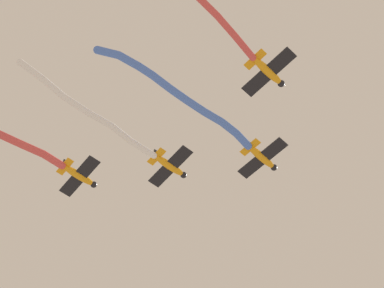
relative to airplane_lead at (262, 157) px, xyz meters
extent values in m
ellipsoid|color=orange|center=(0.01, -0.11, -0.01)|extent=(1.29, 4.68, 0.95)
sphere|color=black|center=(-0.16, 2.09, -0.01)|extent=(0.86, 0.86, 0.80)
ellipsoid|color=#232833|center=(-0.04, 0.46, 0.34)|extent=(0.72, 1.20, 0.50)
cube|color=black|center=(0.00, 0.04, -0.14)|extent=(6.83, 2.08, 0.13)
cube|color=orange|center=(0.16, -2.05, 0.07)|extent=(2.69, 1.08, 0.11)
cube|color=black|center=(0.15, -1.96, 0.57)|extent=(0.21, 1.06, 1.30)
cylinder|color=#4C75DB|center=(0.27, -3.40, 0.21)|extent=(1.32, 2.21, 1.66)
cylinder|color=#4C75DB|center=(0.34, -5.46, 0.65)|extent=(1.07, 2.32, 1.35)
cylinder|color=#4C75DB|center=(0.16, -7.73, 0.91)|extent=(1.54, 2.49, 1.41)
cylinder|color=#4C75DB|center=(-0.09, -10.15, 1.09)|extent=(1.47, 2.59, 1.47)
cylinder|color=#4C75DB|center=(-0.32, -12.49, 1.45)|extent=(1.46, 2.42, 1.72)
cylinder|color=#4C75DB|center=(-0.54, -14.78, 2.02)|extent=(1.30, 2.64, 1.70)
cylinder|color=#4C75DB|center=(-0.70, -16.93, 2.38)|extent=(1.42, 1.99, 1.39)
cylinder|color=#4C75DB|center=(-1.00, -19.10, 2.59)|extent=(1.69, 2.63, 1.55)
cylinder|color=#4C75DB|center=(-1.72, -21.41, 2.76)|extent=(1.88, 2.57, 0.99)
sphere|color=#4C75DB|center=(0.18, -2.42, -0.06)|extent=(0.91, 0.91, 0.91)
sphere|color=#4C75DB|center=(0.37, -4.37, 0.48)|extent=(0.91, 0.91, 0.91)
sphere|color=#4C75DB|center=(0.32, -6.55, 0.82)|extent=(0.91, 0.91, 0.91)
sphere|color=#4C75DB|center=(0.01, -8.90, 0.99)|extent=(0.91, 0.91, 0.91)
sphere|color=#4C75DB|center=(-0.19, -11.40, 1.18)|extent=(0.91, 0.91, 0.91)
sphere|color=#4C75DB|center=(-0.45, -13.57, 1.72)|extent=(0.91, 0.91, 0.91)
sphere|color=#4C75DB|center=(-0.63, -15.99, 2.32)|extent=(0.91, 0.91, 0.91)
sphere|color=#4C75DB|center=(-0.78, -17.88, 2.44)|extent=(0.91, 0.91, 0.91)
sphere|color=#4C75DB|center=(-1.22, -20.32, 2.74)|extent=(0.91, 0.91, 0.91)
sphere|color=#4C75DB|center=(-2.23, -22.51, 2.79)|extent=(0.91, 0.91, 0.91)
ellipsoid|color=orange|center=(-7.90, -7.84, -0.01)|extent=(0.99, 4.63, 0.95)
sphere|color=black|center=(-7.92, -5.64, -0.01)|extent=(0.81, 0.81, 0.80)
ellipsoid|color=#232833|center=(-7.91, -7.27, 0.34)|extent=(0.64, 1.16, 0.50)
cube|color=black|center=(-7.90, -7.69, -0.14)|extent=(6.74, 1.64, 0.13)
cube|color=orange|center=(-7.89, -9.79, 0.07)|extent=(2.64, 0.91, 0.11)
cube|color=black|center=(-7.89, -9.69, 0.57)|extent=(0.14, 1.05, 1.30)
cylinder|color=white|center=(-8.06, -11.71, 0.16)|extent=(1.42, 3.25, 1.51)
cylinder|color=white|center=(-8.21, -14.72, 0.59)|extent=(0.91, 3.01, 1.27)
cylinder|color=white|center=(-8.32, -17.83, 0.83)|extent=(1.21, 3.38, 1.00)
cylinder|color=white|center=(-8.64, -20.98, 1.17)|extent=(1.39, 3.16, 1.64)
cylinder|color=white|center=(-8.77, -23.97, 1.77)|extent=(0.97, 3.15, 1.45)
cylinder|color=white|center=(-8.81, -26.95, 2.39)|extent=(1.12, 3.13, 1.57)
sphere|color=white|center=(-7.88, -10.16, -0.06)|extent=(0.76, 0.76, 0.76)
sphere|color=white|center=(-8.24, -13.27, 0.38)|extent=(0.76, 0.76, 0.76)
sphere|color=white|center=(-8.18, -16.17, 0.80)|extent=(0.76, 0.76, 0.76)
sphere|color=white|center=(-8.46, -19.49, 0.87)|extent=(0.76, 0.76, 0.76)
sphere|color=white|center=(-8.82, -22.47, 1.48)|extent=(0.76, 0.76, 0.76)
sphere|color=white|center=(-8.72, -25.47, 2.06)|extent=(0.76, 0.76, 0.76)
sphere|color=white|center=(-8.90, -28.43, 2.71)|extent=(0.76, 0.76, 0.76)
ellipsoid|color=orange|center=(8.53, -7.17, 0.29)|extent=(1.26, 4.68, 0.95)
sphere|color=black|center=(8.37, -4.97, 0.29)|extent=(0.86, 0.86, 0.80)
ellipsoid|color=#232833|center=(8.49, -6.59, 0.64)|extent=(0.71, 1.20, 0.50)
cube|color=black|center=(8.51, -7.01, 0.16)|extent=(6.82, 2.04, 0.13)
cube|color=orange|center=(8.66, -9.11, 0.37)|extent=(2.68, 1.06, 0.11)
cube|color=black|center=(8.65, -9.02, 0.87)|extent=(0.20, 1.06, 1.30)
cylinder|color=#DB4C4C|center=(8.94, -10.95, 0.41)|extent=(1.51, 3.09, 1.35)
cylinder|color=#DB4C4C|center=(9.42, -13.85, 0.70)|extent=(1.41, 3.00, 1.20)
cylinder|color=#DB4C4C|center=(9.76, -16.89, 0.98)|extent=(1.24, 3.29, 1.33)
sphere|color=#DB4C4C|center=(8.68, -9.48, 0.24)|extent=(0.73, 0.73, 0.73)
sphere|color=#DB4C4C|center=(9.20, -12.41, 0.59)|extent=(0.73, 0.73, 0.73)
sphere|color=#DB4C4C|center=(9.64, -15.29, 0.82)|extent=(0.73, 0.73, 0.73)
ellipsoid|color=orange|center=(-15.82, -15.57, -0.31)|extent=(0.97, 4.63, 0.95)
sphere|color=black|center=(-15.83, -13.37, -0.31)|extent=(0.81, 0.81, 0.80)
ellipsoid|color=#232833|center=(-15.82, -14.99, 0.04)|extent=(0.64, 1.16, 0.50)
cube|color=black|center=(-15.82, -15.41, -0.44)|extent=(6.74, 1.61, 0.13)
cube|color=orange|center=(-15.81, -17.52, -0.23)|extent=(2.63, 0.90, 0.11)
cube|color=black|center=(-15.81, -17.42, 0.27)|extent=(0.13, 1.05, 1.30)
cylinder|color=#DB4C4C|center=(-15.80, -19.16, -0.35)|extent=(0.95, 2.57, 0.98)
cylinder|color=#DB4C4C|center=(-15.93, -21.88, -0.46)|extent=(1.52, 3.00, 1.54)
cylinder|color=#DB4C4C|center=(-16.20, -24.52, -0.65)|extent=(1.41, 2.50, 1.24)
sphere|color=#DB4C4C|center=(-15.80, -17.89, -0.36)|extent=(0.90, 0.90, 0.90)
sphere|color=#DB4C4C|center=(-15.81, -20.44, -0.33)|extent=(0.90, 0.90, 0.90)
sphere|color=#DB4C4C|center=(-16.06, -23.32, -0.60)|extent=(0.90, 0.90, 0.90)
sphere|color=#DB4C4C|center=(-16.33, -25.71, -0.69)|extent=(0.90, 0.90, 0.90)
camera|label=1|loc=(23.05, -29.62, -53.77)|focal=51.21mm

